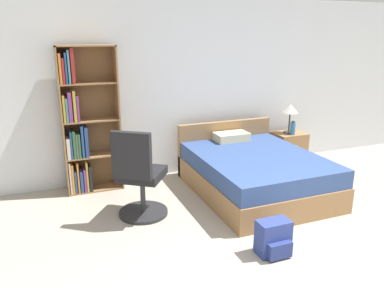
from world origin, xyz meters
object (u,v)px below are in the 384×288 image
(bed, at_px, (253,172))
(backpack_blue, at_px, (274,238))
(bookshelf, at_px, (83,126))
(nightstand, at_px, (288,148))
(table_lamp, at_px, (290,110))
(water_bottle, at_px, (293,128))
(office_chair, at_px, (139,179))

(bed, height_order, backpack_blue, bed)
(backpack_blue, bearing_deg, bookshelf, 123.34)
(nightstand, bearing_deg, table_lamp, 125.75)
(bookshelf, bearing_deg, water_bottle, -3.62)
(backpack_blue, bearing_deg, water_bottle, 50.88)
(office_chair, bearing_deg, nightstand, 19.43)
(nightstand, distance_m, table_lamp, 0.64)
(bed, distance_m, water_bottle, 1.33)
(table_lamp, height_order, backpack_blue, table_lamp)
(table_lamp, distance_m, water_bottle, 0.29)
(bookshelf, bearing_deg, bed, -22.41)
(office_chair, height_order, water_bottle, office_chair)
(table_lamp, relative_size, backpack_blue, 1.35)
(bookshelf, bearing_deg, office_chair, -65.77)
(table_lamp, distance_m, backpack_blue, 2.88)
(office_chair, height_order, backpack_blue, office_chair)
(bed, relative_size, table_lamp, 4.15)
(bed, distance_m, office_chair, 1.65)
(nightstand, xyz_separation_m, water_bottle, (-0.02, -0.10, 0.37))
(nightstand, relative_size, water_bottle, 2.43)
(bed, height_order, office_chair, office_chair)
(bookshelf, distance_m, bed, 2.36)
(nightstand, bearing_deg, water_bottle, -99.96)
(nightstand, bearing_deg, bookshelf, 178.24)
(bookshelf, distance_m, office_chair, 1.24)
(bookshelf, distance_m, backpack_blue, 2.84)
(bookshelf, xyz_separation_m, bed, (2.10, -0.87, -0.63))
(bookshelf, height_order, table_lamp, bookshelf)
(table_lamp, bearing_deg, nightstand, -54.25)
(table_lamp, bearing_deg, bed, -144.79)
(bed, relative_size, nightstand, 3.67)
(bed, relative_size, water_bottle, 8.93)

